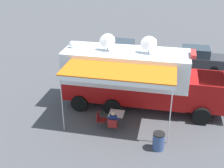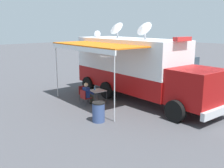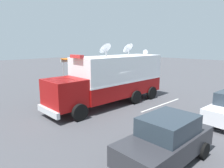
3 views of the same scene
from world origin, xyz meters
name	(u,v)px [view 3 (image 3 of 3)]	position (x,y,z in m)	size (l,w,h in m)	color
ground_plane	(119,102)	(0.00, 0.00, 0.00)	(100.00, 100.00, 0.00)	#47474C
lot_stripe	(162,105)	(-2.85, -1.54, 0.00)	(0.12, 4.80, 0.01)	silver
command_truck	(111,78)	(0.07, 0.75, 1.95)	(5.14, 9.60, 4.53)	#9E0F0F
folding_table	(100,88)	(2.27, -0.21, 0.67)	(0.84, 0.84, 0.73)	silver
water_bottle	(101,86)	(2.32, -0.38, 0.83)	(0.07, 0.07, 0.22)	#4C99D8
folding_chair_at_table	(95,89)	(3.07, -0.29, 0.51)	(0.50, 0.50, 0.87)	maroon
folding_chair_beside_table	(105,88)	(2.59, -1.06, 0.51)	(0.50, 0.50, 0.87)	maroon
seated_responder	(96,87)	(2.88, -0.28, 0.65)	(0.68, 0.57, 1.25)	navy
trash_bin	(66,92)	(4.03, 2.10, 0.46)	(0.57, 0.57, 0.91)	#384C7F
car_behind_truck	(166,140)	(-6.72, 4.89, 0.88)	(2.19, 4.29, 1.76)	#2D2D33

